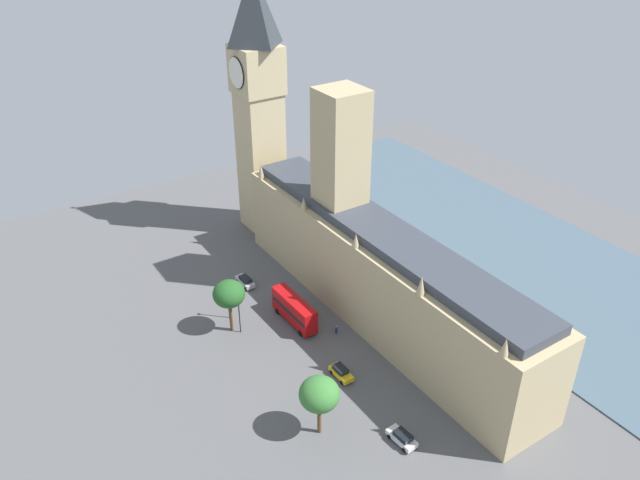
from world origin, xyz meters
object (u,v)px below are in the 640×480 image
(double_decker_bus_trailing, at_px, (294,309))
(clock_tower, at_px, (258,102))
(car_yellow_cab_far_end, at_px, (341,372))
(parliament_building, at_px, (375,264))
(street_lamp_midblock, at_px, (228,296))
(pedestrian_kerbside, at_px, (336,330))
(plane_tree_leading, at_px, (229,294))
(car_white_under_trees, at_px, (402,437))
(car_silver_near_tower, at_px, (245,281))
(street_lamp_corner, at_px, (239,310))
(plane_tree_by_river_gate, at_px, (319,394))

(double_decker_bus_trailing, bearing_deg, clock_tower, 68.23)
(car_yellow_cab_far_end, bearing_deg, parliament_building, -144.22)
(car_yellow_cab_far_end, height_order, street_lamp_midblock, street_lamp_midblock)
(pedestrian_kerbside, relative_size, plane_tree_leading, 0.16)
(clock_tower, height_order, car_white_under_trees, clock_tower)
(car_silver_near_tower, distance_m, street_lamp_corner, 14.17)
(plane_tree_by_river_gate, bearing_deg, street_lamp_midblock, -92.20)
(parliament_building, xyz_separation_m, double_decker_bus_trailing, (12.95, -4.97, -7.07))
(pedestrian_kerbside, bearing_deg, car_white_under_trees, 119.05)
(car_white_under_trees, xyz_separation_m, street_lamp_corner, (7.26, -32.80, 3.56))
(plane_tree_by_river_gate, bearing_deg, car_yellow_cab_far_end, -140.31)
(clock_tower, relative_size, street_lamp_midblock, 7.87)
(car_silver_near_tower, bearing_deg, parliament_building, -55.58)
(plane_tree_by_river_gate, bearing_deg, double_decker_bus_trailing, -113.58)
(car_white_under_trees, xyz_separation_m, plane_tree_leading, (8.18, -34.13, 6.36))
(car_yellow_cab_far_end, height_order, street_lamp_corner, street_lamp_corner)
(clock_tower, relative_size, car_silver_near_tower, 11.28)
(parliament_building, relative_size, plane_tree_leading, 7.03)
(clock_tower, height_order, car_yellow_cab_far_end, clock_tower)
(car_silver_near_tower, height_order, pedestrian_kerbside, car_silver_near_tower)
(parliament_building, distance_m, street_lamp_corner, 23.71)
(car_silver_near_tower, relative_size, street_lamp_midblock, 0.70)
(car_yellow_cab_far_end, relative_size, street_lamp_midblock, 0.64)
(plane_tree_leading, height_order, street_lamp_corner, plane_tree_leading)
(car_white_under_trees, height_order, plane_tree_leading, plane_tree_leading)
(double_decker_bus_trailing, bearing_deg, car_white_under_trees, -94.08)
(car_silver_near_tower, bearing_deg, plane_tree_leading, -130.25)
(clock_tower, bearing_deg, street_lamp_corner, 54.72)
(pedestrian_kerbside, relative_size, street_lamp_corner, 0.24)
(double_decker_bus_trailing, xyz_separation_m, car_yellow_cab_far_end, (1.14, 15.29, -1.75))
(double_decker_bus_trailing, xyz_separation_m, pedestrian_kerbside, (-4.20, 6.36, -1.95))
(clock_tower, bearing_deg, street_lamp_midblock, 50.50)
(plane_tree_leading, bearing_deg, plane_tree_by_river_gate, 89.97)
(street_lamp_midblock, bearing_deg, plane_tree_by_river_gate, 87.80)
(pedestrian_kerbside, bearing_deg, parliament_building, -128.12)
(car_silver_near_tower, height_order, plane_tree_by_river_gate, plane_tree_by_river_gate)
(plane_tree_by_river_gate, xyz_separation_m, street_lamp_midblock, (-1.14, -29.67, -2.25))
(clock_tower, bearing_deg, double_decker_bus_trailing, 69.24)
(plane_tree_by_river_gate, bearing_deg, street_lamp_corner, -92.14)
(car_white_under_trees, bearing_deg, clock_tower, 73.60)
(double_decker_bus_trailing, xyz_separation_m, plane_tree_leading, (9.80, -4.00, 4.62))
(street_lamp_corner, bearing_deg, parliament_building, 160.71)
(car_silver_near_tower, distance_m, pedestrian_kerbside, 21.66)
(car_silver_near_tower, height_order, street_lamp_midblock, street_lamp_midblock)
(car_white_under_trees, xyz_separation_m, pedestrian_kerbside, (-5.81, -23.77, -0.20))
(clock_tower, xyz_separation_m, double_decker_bus_trailing, (12.42, 32.77, -24.60))
(clock_tower, relative_size, plane_tree_by_river_gate, 5.68)
(car_yellow_cab_far_end, xyz_separation_m, plane_tree_leading, (8.66, -19.29, 6.37))
(street_lamp_corner, bearing_deg, plane_tree_by_river_gate, 87.86)
(car_white_under_trees, distance_m, pedestrian_kerbside, 24.47)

